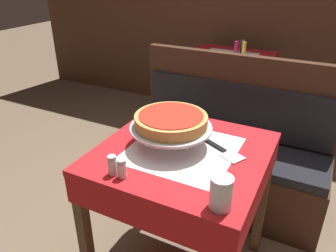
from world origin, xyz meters
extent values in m
cube|color=red|center=(0.00, 0.00, 0.76)|extent=(0.75, 0.75, 0.03)
cube|color=white|center=(0.00, 0.00, 0.78)|extent=(0.46, 0.46, 0.00)
cube|color=red|center=(0.00, 0.00, 0.68)|extent=(0.75, 0.75, 0.13)
cube|color=#4C331E|center=(-0.34, -0.34, 0.37)|extent=(0.05, 0.05, 0.75)
cube|color=#4C331E|center=(-0.34, 0.34, 0.37)|extent=(0.05, 0.05, 0.75)
cube|color=#4C331E|center=(0.34, 0.34, 0.37)|extent=(0.05, 0.05, 0.75)
cube|color=red|center=(-0.32, 1.66, 0.77)|extent=(0.77, 0.77, 0.03)
cube|color=white|center=(-0.32, 1.66, 0.78)|extent=(0.48, 0.48, 0.00)
cube|color=red|center=(-0.32, 1.66, 0.69)|extent=(0.77, 0.77, 0.13)
cube|color=#4C331E|center=(-0.67, 1.31, 0.38)|extent=(0.05, 0.05, 0.75)
cube|color=#4C331E|center=(0.04, 1.31, 0.38)|extent=(0.05, 0.05, 0.75)
cube|color=#4C331E|center=(-0.67, 2.01, 0.38)|extent=(0.05, 0.05, 0.75)
cube|color=#4C331E|center=(0.04, 2.01, 0.38)|extent=(0.05, 0.05, 0.75)
cube|color=#3D2316|center=(0.01, 0.67, 0.20)|extent=(1.32, 0.45, 0.41)
cube|color=black|center=(0.01, 0.67, 0.44)|extent=(1.29, 0.44, 0.06)
cube|color=#3D2316|center=(0.01, 0.86, 0.74)|extent=(1.32, 0.06, 0.55)
cube|color=black|center=(0.01, 0.82, 0.66)|extent=(1.26, 0.02, 0.35)
cube|color=#4C2D1E|center=(0.00, 2.24, 1.20)|extent=(6.00, 0.04, 2.40)
cylinder|color=#ADADB2|center=(-0.07, 0.14, 0.82)|extent=(0.01, 0.01, 0.08)
cylinder|color=#ADADB2|center=(-0.18, -0.05, 0.82)|extent=(0.01, 0.01, 0.08)
cylinder|color=#ADADB2|center=(0.04, -0.05, 0.82)|extent=(0.01, 0.01, 0.08)
cylinder|color=#ADADB2|center=(-0.07, 0.01, 0.86)|extent=(0.26, 0.26, 0.01)
cylinder|color=silver|center=(-0.07, 0.01, 0.86)|extent=(0.37, 0.37, 0.01)
cylinder|color=silver|center=(-0.07, 0.01, 0.87)|extent=(0.38, 0.38, 0.01)
cylinder|color=#C68E47|center=(-0.07, 0.01, 0.90)|extent=(0.33, 0.33, 0.05)
cylinder|color=#B22819|center=(-0.07, 0.01, 0.93)|extent=(0.29, 0.29, 0.01)
cube|color=#BCBCC1|center=(0.22, 0.04, 0.78)|extent=(0.12, 0.11, 0.00)
cube|color=black|center=(0.10, 0.11, 0.79)|extent=(0.18, 0.11, 0.01)
cylinder|color=silver|center=(0.28, -0.30, 0.84)|extent=(0.08, 0.08, 0.12)
cylinder|color=silver|center=(-0.17, -0.30, 0.81)|extent=(0.04, 0.04, 0.07)
cylinder|color=#B7B7BC|center=(-0.17, -0.30, 0.85)|extent=(0.04, 0.04, 0.02)
cylinder|color=silver|center=(-0.13, -0.30, 0.81)|extent=(0.04, 0.04, 0.06)
cylinder|color=#B7B7BC|center=(-0.13, -0.30, 0.85)|extent=(0.04, 0.04, 0.02)
cube|color=black|center=(-0.20, 1.66, 0.80)|extent=(0.13, 0.13, 0.03)
cylinder|color=black|center=(-0.20, 1.66, 0.89)|extent=(0.01, 0.01, 0.15)
cylinder|color=white|center=(-0.20, 1.70, 0.87)|extent=(0.04, 0.04, 0.12)
cylinder|color=#99194C|center=(-0.24, 1.64, 0.87)|extent=(0.04, 0.04, 0.12)
cylinder|color=gold|center=(-0.17, 1.64, 0.87)|extent=(0.04, 0.04, 0.12)
camera|label=1|loc=(0.52, -1.18, 1.55)|focal=35.00mm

